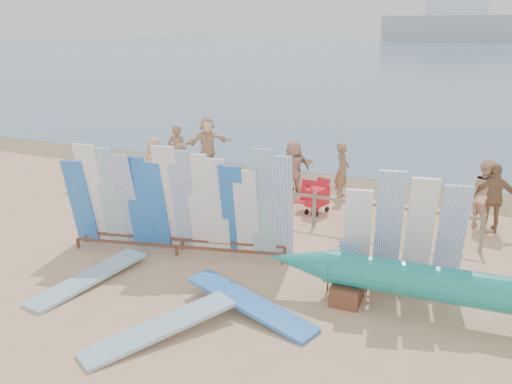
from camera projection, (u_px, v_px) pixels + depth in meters
The scene contains 24 objects.
ground at pixel (186, 256), 12.17m from camera, with size 160.00×160.00×0.00m, color tan.
ocean at pixel (485, 48), 123.16m from camera, with size 320.00×240.00×0.02m, color slate.
wet_sand_strip at pixel (298, 178), 18.41m from camera, with size 40.00×2.60×0.01m, color olive.
distant_ship at pixel (455, 24), 171.51m from camera, with size 45.00×8.00×14.00m.
fence at pixel (244, 193), 14.58m from camera, with size 12.08×0.08×0.90m.
main_surfboard_rack at pixel (178, 205), 12.02m from camera, with size 5.16×1.85×2.55m.
side_surfboard_rack at pixel (404, 237), 10.22m from camera, with size 2.29×1.13×2.50m.
outrigger_canoe at pixel (459, 290), 9.25m from camera, with size 7.04×0.93×1.00m.
vendor_table at pixel (347, 275), 10.46m from camera, with size 0.87×0.70×1.03m.
flat_board_a at pixel (89, 283), 10.89m from camera, with size 0.56×2.70×0.07m, color #7EB2CA.
flat_board_b at pixel (161, 336), 9.02m from camera, with size 0.56×2.70×0.07m, color #7EB2CA.
flat_board_d at pixel (250, 313), 9.76m from camera, with size 0.56×2.70×0.07m, color blue.
beach_chair_left at pixel (279, 205), 14.85m from camera, with size 0.62×0.64×0.79m.
beach_chair_right at pixel (307, 203), 15.03m from camera, with size 0.54×0.56×0.84m.
stroller at pixel (317, 200), 14.82m from camera, with size 0.64×0.79×0.95m.
beachgoer_8 at pixel (485, 194), 13.61m from camera, with size 0.87×0.42×1.80m, color beige.
beachgoer_10 at pixel (494, 198), 13.39m from camera, with size 1.02×0.44×1.74m, color #8C6042.
beachgoer_2 at pixel (181, 171), 16.03m from camera, with size 0.81×0.39×1.66m, color beige.
beachgoer_7 at pixel (342, 171), 16.06m from camera, with size 0.61×0.34×1.68m, color #8C6042.
beachgoer_4 at pixel (295, 167), 16.60m from camera, with size 0.95×0.41×1.62m, color #8C6042.
beachgoer_5 at pixel (293, 167), 16.40m from camera, with size 1.56×0.51×1.69m, color beige.
beachgoer_1 at pixel (178, 152), 18.05m from camera, with size 0.67×0.37×1.83m, color #8C6042.
beachgoer_11 at pixel (208, 143), 19.37m from camera, with size 1.73×0.56×1.87m, color beige.
beachgoer_0 at pixel (155, 165), 16.72m from camera, with size 0.83×0.39×1.69m, color tan.
Camera 1 is at (6.15, -9.50, 4.95)m, focal length 38.00 mm.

